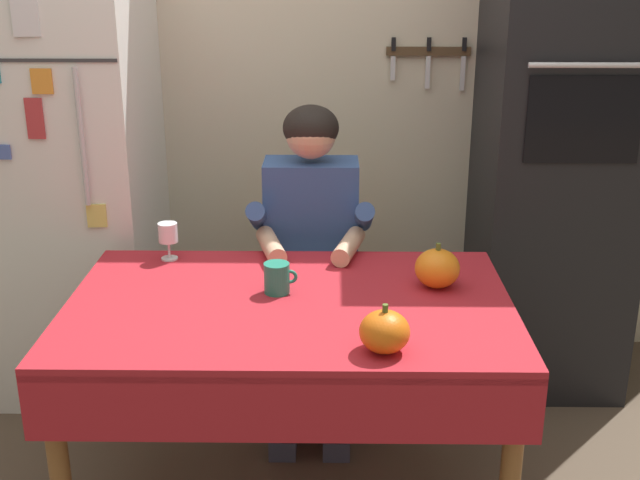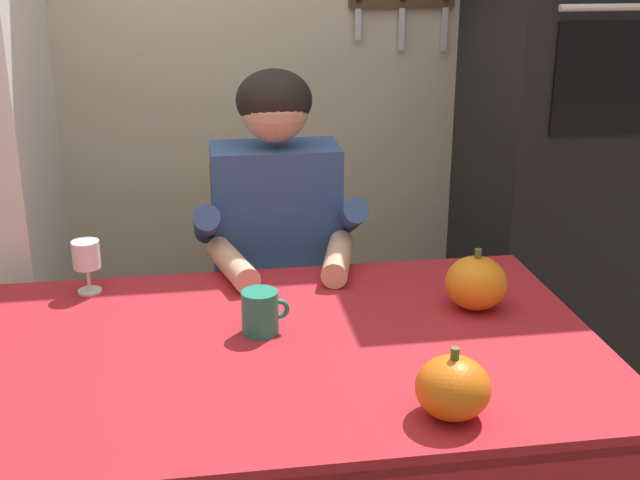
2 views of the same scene
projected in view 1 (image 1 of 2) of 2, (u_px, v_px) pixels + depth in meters
The scene contains 10 objects.
back_wall_assembly at pixel (313, 68), 3.51m from camera, with size 3.70×0.13×2.60m.
refrigerator at pixel (68, 179), 3.29m from camera, with size 0.68×0.71×1.80m.
wall_oven at pixel (558, 142), 3.25m from camera, with size 0.60×0.64×2.10m.
dining_table at pixel (289, 328), 2.53m from camera, with size 1.40×0.90×0.74m.
chair_behind_person at pixel (312, 276), 3.32m from camera, with size 0.40×0.40×0.93m.
seated_person at pixel (311, 240), 3.07m from camera, with size 0.47×0.55×1.25m.
coffee_mug at pixel (277, 278), 2.57m from camera, with size 0.11×0.08×0.10m.
wine_glass at pixel (168, 234), 2.83m from camera, with size 0.07×0.07×0.14m.
pumpkin_large at pixel (437, 268), 2.61m from camera, with size 0.15×0.15×0.15m.
pumpkin_medium at pixel (385, 332), 2.18m from camera, with size 0.14×0.14×0.14m.
Camera 1 is at (0.13, -2.21, 1.77)m, focal length 45.03 mm.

